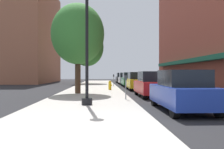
{
  "coord_description": "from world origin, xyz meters",
  "views": [
    {
      "loc": [
        0.77,
        -5.77,
        1.51
      ],
      "look_at": [
        1.76,
        18.77,
        1.43
      ],
      "focal_mm": 39.15,
      "sensor_mm": 36.0,
      "label": 1
    }
  ],
  "objects_px": {
    "car_red": "(152,84)",
    "car_silver": "(125,79)",
    "car_green": "(130,80)",
    "parking_meter_far": "(126,84)",
    "car_yellow": "(137,81)",
    "parking_meter_near": "(114,79)",
    "fire_hydrant": "(110,85)",
    "lamppost": "(87,36)",
    "tree_near": "(87,47)",
    "tree_mid": "(78,34)",
    "car_black": "(122,78)",
    "car_blue": "(182,91)"
  },
  "relations": [
    {
      "from": "tree_mid",
      "to": "car_blue",
      "type": "xyz_separation_m",
      "value": [
        4.97,
        -7.75,
        -3.52
      ]
    },
    {
      "from": "tree_mid",
      "to": "car_black",
      "type": "bearing_deg",
      "value": 77.62
    },
    {
      "from": "car_yellow",
      "to": "car_green",
      "type": "bearing_deg",
      "value": 87.9
    },
    {
      "from": "car_silver",
      "to": "fire_hydrant",
      "type": "bearing_deg",
      "value": -100.93
    },
    {
      "from": "parking_meter_far",
      "to": "car_yellow",
      "type": "distance_m",
      "value": 9.41
    },
    {
      "from": "car_yellow",
      "to": "car_blue",
      "type": "bearing_deg",
      "value": -92.1
    },
    {
      "from": "fire_hydrant",
      "to": "car_silver",
      "type": "relative_size",
      "value": 0.18
    },
    {
      "from": "car_silver",
      "to": "lamppost",
      "type": "bearing_deg",
      "value": -99.36
    },
    {
      "from": "tree_near",
      "to": "car_yellow",
      "type": "xyz_separation_m",
      "value": [
        5.42,
        -13.27,
        -4.54
      ]
    },
    {
      "from": "tree_near",
      "to": "car_silver",
      "type": "bearing_deg",
      "value": -16.75
    },
    {
      "from": "parking_meter_near",
      "to": "car_black",
      "type": "bearing_deg",
      "value": 81.38
    },
    {
      "from": "fire_hydrant",
      "to": "car_yellow",
      "type": "distance_m",
      "value": 2.88
    },
    {
      "from": "fire_hydrant",
      "to": "parking_meter_near",
      "type": "xyz_separation_m",
      "value": [
        0.61,
        6.16,
        0.43
      ]
    },
    {
      "from": "car_yellow",
      "to": "car_black",
      "type": "distance_m",
      "value": 17.73
    },
    {
      "from": "lamppost",
      "to": "parking_meter_near",
      "type": "xyz_separation_m",
      "value": [
        1.96,
        16.3,
        -2.25
      ]
    },
    {
      "from": "parking_meter_near",
      "to": "car_silver",
      "type": "xyz_separation_m",
      "value": [
        1.95,
        6.78,
        -0.14
      ]
    },
    {
      "from": "fire_hydrant",
      "to": "car_yellow",
      "type": "xyz_separation_m",
      "value": [
        2.56,
        1.3,
        0.29
      ]
    },
    {
      "from": "tree_mid",
      "to": "car_silver",
      "type": "relative_size",
      "value": 1.49
    },
    {
      "from": "fire_hydrant",
      "to": "lamppost",
      "type": "bearing_deg",
      "value": -97.61
    },
    {
      "from": "fire_hydrant",
      "to": "car_silver",
      "type": "bearing_deg",
      "value": 78.81
    },
    {
      "from": "parking_meter_far",
      "to": "car_black",
      "type": "distance_m",
      "value": 27.0
    },
    {
      "from": "lamppost",
      "to": "parking_meter_far",
      "type": "xyz_separation_m",
      "value": [
        1.96,
        2.24,
        -2.25
      ]
    },
    {
      "from": "lamppost",
      "to": "car_green",
      "type": "height_order",
      "value": "lamppost"
    },
    {
      "from": "lamppost",
      "to": "car_blue",
      "type": "relative_size",
      "value": 1.37
    },
    {
      "from": "tree_near",
      "to": "car_green",
      "type": "distance_m",
      "value": 10.24
    },
    {
      "from": "fire_hydrant",
      "to": "car_red",
      "type": "distance_m",
      "value": 5.9
    },
    {
      "from": "car_blue",
      "to": "car_black",
      "type": "distance_m",
      "value": 30.38
    },
    {
      "from": "parking_meter_near",
      "to": "car_black",
      "type": "height_order",
      "value": "car_black"
    },
    {
      "from": "fire_hydrant",
      "to": "tree_mid",
      "type": "xyz_separation_m",
      "value": [
        -2.41,
        -3.61,
        3.81
      ]
    },
    {
      "from": "car_red",
      "to": "car_silver",
      "type": "height_order",
      "value": "same"
    },
    {
      "from": "car_yellow",
      "to": "car_black",
      "type": "height_order",
      "value": "same"
    },
    {
      "from": "car_silver",
      "to": "car_green",
      "type": "bearing_deg",
      "value": -89.74
    },
    {
      "from": "fire_hydrant",
      "to": "tree_near",
      "type": "bearing_deg",
      "value": 101.11
    },
    {
      "from": "car_red",
      "to": "car_silver",
      "type": "relative_size",
      "value": 1.0
    },
    {
      "from": "parking_meter_far",
      "to": "car_black",
      "type": "height_order",
      "value": "car_black"
    },
    {
      "from": "parking_meter_near",
      "to": "car_yellow",
      "type": "relative_size",
      "value": 0.3
    },
    {
      "from": "car_silver",
      "to": "car_blue",
      "type": "bearing_deg",
      "value": -89.74
    },
    {
      "from": "lamppost",
      "to": "parking_meter_far",
      "type": "relative_size",
      "value": 4.5
    },
    {
      "from": "car_silver",
      "to": "parking_meter_near",
      "type": "bearing_deg",
      "value": -105.78
    },
    {
      "from": "tree_mid",
      "to": "car_red",
      "type": "bearing_deg",
      "value": -18.87
    },
    {
      "from": "car_yellow",
      "to": "car_red",
      "type": "bearing_deg",
      "value": -92.1
    },
    {
      "from": "car_green",
      "to": "car_black",
      "type": "distance_m",
      "value": 11.86
    },
    {
      "from": "fire_hydrant",
      "to": "car_green",
      "type": "relative_size",
      "value": 0.18
    },
    {
      "from": "parking_meter_far",
      "to": "car_silver",
      "type": "xyz_separation_m",
      "value": [
        1.95,
        20.84,
        -0.14
      ]
    },
    {
      "from": "parking_meter_near",
      "to": "car_black",
      "type": "relative_size",
      "value": 0.3
    },
    {
      "from": "parking_meter_far",
      "to": "tree_mid",
      "type": "xyz_separation_m",
      "value": [
        -3.02,
        4.29,
        3.38
      ]
    },
    {
      "from": "parking_meter_near",
      "to": "car_red",
      "type": "height_order",
      "value": "car_red"
    },
    {
      "from": "parking_meter_near",
      "to": "parking_meter_far",
      "type": "bearing_deg",
      "value": -90.0
    },
    {
      "from": "parking_meter_near",
      "to": "car_silver",
      "type": "bearing_deg",
      "value": 73.96
    },
    {
      "from": "car_red",
      "to": "car_yellow",
      "type": "xyz_separation_m",
      "value": [
        0.0,
        6.6,
        0.0
      ]
    }
  ]
}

